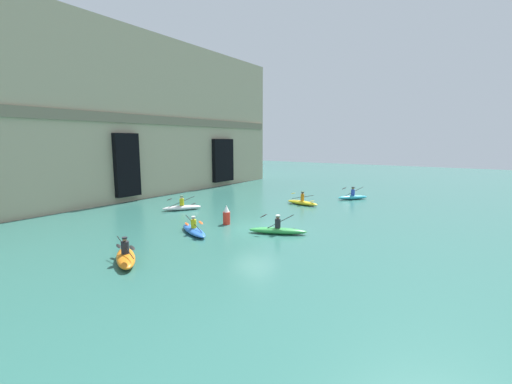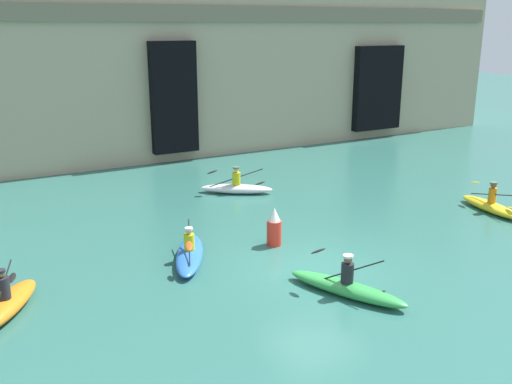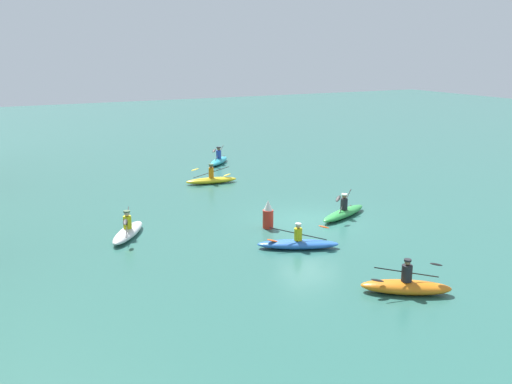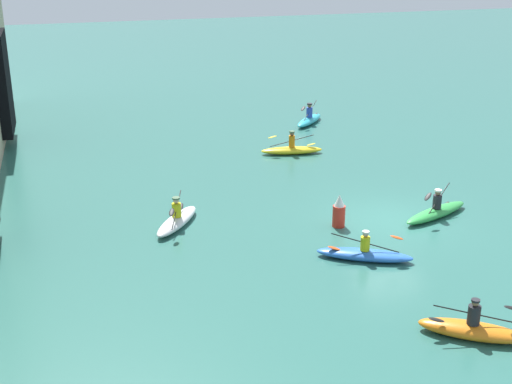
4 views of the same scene
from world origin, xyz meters
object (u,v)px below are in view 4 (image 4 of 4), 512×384
at_px(kayak_white, 177,220).
at_px(kayak_cyan, 309,119).
at_px(marker_buoy, 339,212).
at_px(kayak_orange, 472,329).
at_px(kayak_blue, 365,254).
at_px(kayak_green, 436,211).
at_px(kayak_yellow, 292,149).

bearing_deg(kayak_white, kayak_cyan, -3.24).
relative_size(kayak_cyan, marker_buoy, 2.10).
distance_m(kayak_orange, kayak_blue, 5.17).
bearing_deg(kayak_orange, kayak_cyan, -64.66).
relative_size(kayak_cyan, kayak_green, 0.78).
distance_m(kayak_cyan, marker_buoy, 14.10).
bearing_deg(kayak_cyan, kayak_white, -176.03).
height_order(kayak_white, kayak_cyan, kayak_cyan).
height_order(kayak_white, kayak_green, kayak_green).
xyz_separation_m(kayak_orange, kayak_blue, (5.09, 0.88, -0.05)).
bearing_deg(kayak_yellow, kayak_green, -63.50).
relative_size(kayak_orange, kayak_cyan, 1.08).
bearing_deg(marker_buoy, kayak_blue, 176.36).
bearing_deg(kayak_green, kayak_orange, -136.12).
relative_size(kayak_white, kayak_blue, 0.90).
bearing_deg(marker_buoy, kayak_green, -92.08).
xyz_separation_m(kayak_white, kayak_green, (-1.72, -9.49, -0.01)).
height_order(kayak_cyan, kayak_blue, kayak_cyan).
bearing_deg(kayak_white, kayak_blue, -94.12).
bearing_deg(kayak_cyan, kayak_blue, -151.49).
height_order(kayak_yellow, kayak_cyan, kayak_cyan).
relative_size(kayak_yellow, kayak_blue, 0.96).
relative_size(kayak_white, kayak_cyan, 1.10).
bearing_deg(kayak_cyan, kayak_green, -137.52).
relative_size(kayak_yellow, kayak_orange, 1.08).
xyz_separation_m(kayak_green, marker_buoy, (0.14, 3.84, 0.35)).
height_order(kayak_orange, marker_buoy, marker_buoy).
bearing_deg(kayak_cyan, kayak_yellow, -166.26).
relative_size(kayak_yellow, kayak_cyan, 1.16).
xyz_separation_m(kayak_blue, marker_buoy, (2.77, -0.18, 0.37)).
distance_m(kayak_orange, kayak_cyan, 21.68).
distance_m(kayak_yellow, kayak_green, 9.28).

